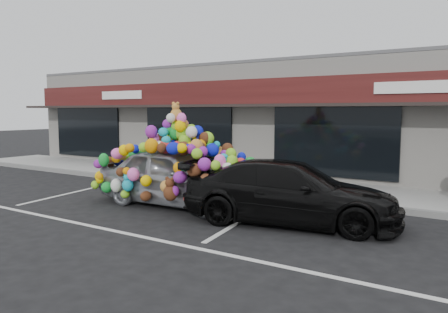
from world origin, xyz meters
The scene contains 9 objects.
ground centered at (0.00, 0.00, 0.00)m, with size 90.00×90.00×0.00m, color black.
shop_building centered at (0.00, 8.44, 2.16)m, with size 24.00×7.20×4.31m.
sidewalk centered at (0.00, 4.00, 0.07)m, with size 26.00×3.00×0.15m, color #9B9A95.
kerb centered at (0.00, 2.50, 0.07)m, with size 26.00×0.18×0.16m, color slate.
parking_stripe_left centered at (-3.20, 0.20, 0.00)m, with size 0.12×4.40×0.01m, color silver.
parking_stripe_mid centered at (2.80, 0.20, 0.00)m, with size 0.12×4.40×0.01m, color silver.
lane_line centered at (2.00, -2.30, 0.00)m, with size 14.00×0.12×0.01m, color silver.
toy_car centered at (0.60, 0.34, 0.93)m, with size 3.18×4.72×2.73m.
black_sedan centered at (3.83, 0.27, 0.69)m, with size 4.73×1.92×1.37m, color black.
Camera 1 is at (7.74, -8.44, 2.47)m, focal length 35.00 mm.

